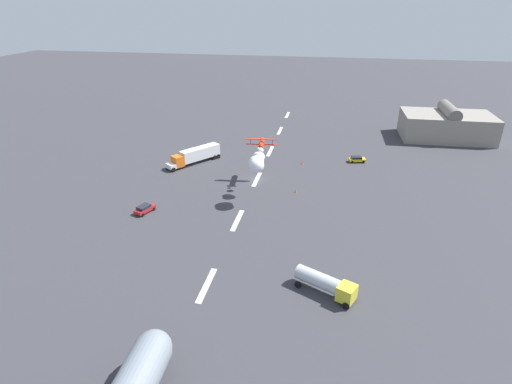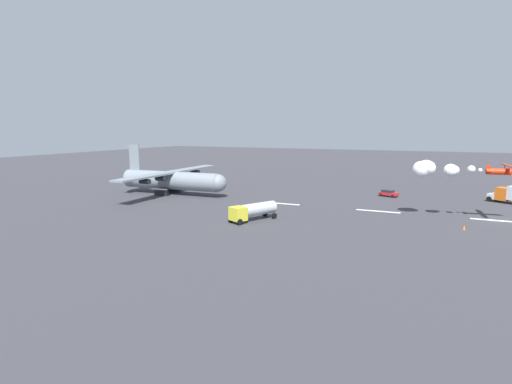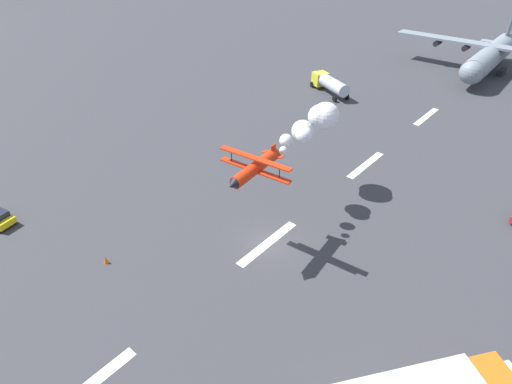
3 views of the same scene
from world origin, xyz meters
The scene contains 9 objects.
ground_plane centered at (0.00, 0.00, 0.00)m, with size 440.00×440.00×0.00m, color #38383D.
runway_stripe_3 centered at (0.00, 0.00, 0.01)m, with size 8.00×0.90×0.01m, color white.
runway_stripe_4 centered at (19.36, 0.00, 0.01)m, with size 8.00×0.90×0.01m, color white.
runway_stripe_5 centered at (38.72, 0.00, 0.01)m, with size 8.00×0.90×0.01m, color white.
cargo_transport_plane centered at (65.19, -0.73, 3.48)m, with size 26.57×36.97×11.38m.
stunt_biplane_red centered at (9.60, 1.97, 8.44)m, with size 18.00×6.96×3.11m.
fuel_tanker_truck centered at (37.35, 16.81, 1.74)m, with size 6.15×8.92×2.90m.
traffic_cone_near centered at (-11.52, 9.33, 0.38)m, with size 0.44×0.44×0.75m, color orange.
traffic_cone_far centered at (5.29, 9.43, 0.38)m, with size 0.44×0.44×0.75m, color orange.
Camera 3 is at (-23.30, -18.50, 26.14)m, focal length 28.94 mm.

